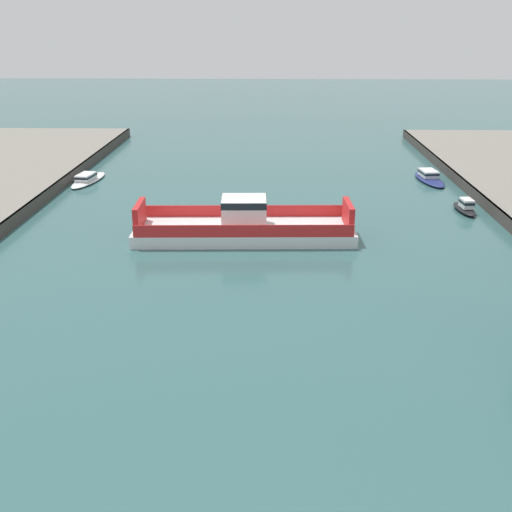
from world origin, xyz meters
TOP-DOWN VIEW (x-y plane):
  - chain_ferry at (-1.34, 38.45)m, footprint 19.97×6.67m
  - moored_boat_near_right at (20.57, 59.99)m, footprint 3.34×8.16m
  - moored_boat_mid_left at (-21.46, 58.16)m, footprint 3.49×8.56m
  - moored_boat_far_right at (21.11, 46.94)m, footprint 1.87×4.98m

SIDE VIEW (x-z plane):
  - moored_boat_mid_left at x=-21.46m, z-range -0.15..0.99m
  - moored_boat_near_right at x=20.57m, z-range -0.17..1.10m
  - moored_boat_far_right at x=21.11m, z-range -0.19..1.29m
  - chain_ferry at x=-1.34m, z-range -0.75..3.01m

